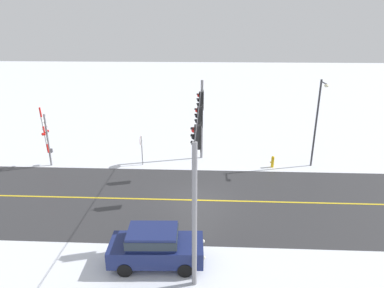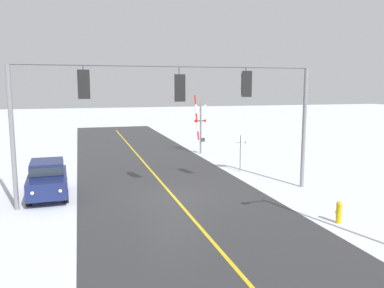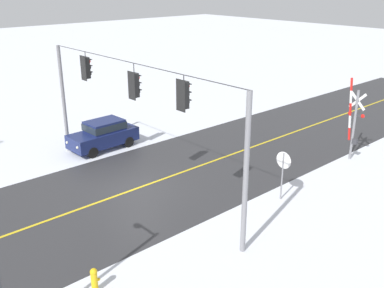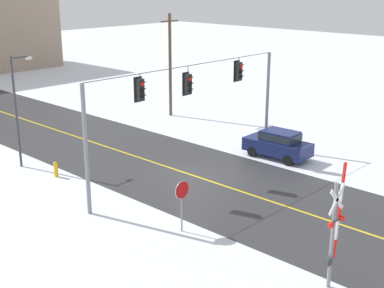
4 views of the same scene
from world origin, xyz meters
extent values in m
plane|color=silver|center=(0.00, 0.00, 0.00)|extent=(160.00, 160.00, 0.00)
cube|color=#303033|center=(0.00, 6.00, 0.00)|extent=(9.00, 80.00, 0.01)
cube|color=gold|center=(0.00, 6.00, 0.01)|extent=(0.14, 72.00, 0.01)
cylinder|color=gray|center=(-7.00, 0.00, 3.10)|extent=(0.20, 0.20, 6.20)
cylinder|color=gray|center=(7.00, 0.00, 3.10)|extent=(0.20, 0.20, 6.20)
cylinder|color=#38383D|center=(0.00, 0.00, 6.20)|extent=(14.00, 0.04, 0.04)
cylinder|color=#38383D|center=(-3.65, 0.00, 6.08)|extent=(0.04, 0.04, 0.25)
cube|color=black|center=(-3.65, 0.00, 5.41)|extent=(0.34, 0.28, 1.08)
cube|color=black|center=(-3.65, 0.16, 5.41)|extent=(0.52, 0.03, 1.26)
sphere|color=red|center=(-3.65, -0.15, 5.73)|extent=(0.24, 0.24, 0.24)
cube|color=black|center=(-3.65, -0.22, 5.82)|extent=(0.26, 0.16, 0.03)
sphere|color=black|center=(-3.65, -0.15, 5.41)|extent=(0.24, 0.24, 0.24)
cube|color=black|center=(-3.65, -0.22, 5.50)|extent=(0.26, 0.16, 0.03)
sphere|color=black|center=(-3.65, -0.15, 5.09)|extent=(0.24, 0.24, 0.24)
cube|color=black|center=(-3.65, -0.22, 5.18)|extent=(0.26, 0.16, 0.03)
cylinder|color=#38383D|center=(-0.30, 0.00, 5.98)|extent=(0.04, 0.04, 0.44)
cube|color=black|center=(-0.30, 0.00, 5.22)|extent=(0.34, 0.28, 1.08)
cube|color=black|center=(-0.30, 0.16, 5.22)|extent=(0.52, 0.03, 1.26)
sphere|color=red|center=(-0.30, -0.15, 5.54)|extent=(0.24, 0.24, 0.24)
cube|color=black|center=(-0.30, -0.22, 5.63)|extent=(0.26, 0.16, 0.03)
sphere|color=black|center=(-0.30, -0.15, 5.22)|extent=(0.24, 0.24, 0.24)
cube|color=black|center=(-0.30, -0.22, 5.31)|extent=(0.26, 0.16, 0.03)
sphere|color=black|center=(-0.30, -0.15, 4.90)|extent=(0.24, 0.24, 0.24)
cube|color=black|center=(-0.30, -0.22, 4.99)|extent=(0.26, 0.16, 0.03)
cylinder|color=#38383D|center=(3.99, 0.00, 6.06)|extent=(0.04, 0.04, 0.27)
cube|color=black|center=(3.99, 0.00, 5.39)|extent=(0.34, 0.28, 1.08)
cube|color=black|center=(3.99, 0.16, 5.39)|extent=(0.52, 0.03, 1.26)
sphere|color=red|center=(3.99, -0.15, 5.71)|extent=(0.24, 0.24, 0.24)
cube|color=black|center=(3.99, -0.22, 5.79)|extent=(0.26, 0.16, 0.03)
sphere|color=black|center=(3.99, -0.15, 5.39)|extent=(0.24, 0.24, 0.24)
cube|color=black|center=(3.99, -0.22, 5.47)|extent=(0.26, 0.16, 0.03)
sphere|color=black|center=(3.99, -0.15, 5.07)|extent=(0.24, 0.24, 0.24)
cube|color=black|center=(3.99, -0.22, 5.15)|extent=(0.26, 0.16, 0.03)
cylinder|color=gray|center=(-5.35, -4.45, 1.15)|extent=(0.07, 0.07, 2.30)
cylinder|color=#B71414|center=(-5.35, -4.49, 1.95)|extent=(0.76, 0.03, 0.76)
cylinder|color=white|center=(-5.35, -4.47, 1.95)|extent=(0.80, 0.02, 0.80)
cylinder|color=gray|center=(-4.91, -11.37, 2.00)|extent=(0.14, 0.14, 4.00)
cube|color=white|center=(-4.91, -11.42, 3.40)|extent=(0.98, 0.04, 0.98)
cube|color=white|center=(-4.91, -11.42, 3.40)|extent=(0.98, 0.04, 0.98)
cube|color=#38383D|center=(-4.91, -11.41, 2.60)|extent=(0.80, 0.06, 0.08)
sphere|color=red|center=(-5.29, -11.47, 2.60)|extent=(0.22, 0.22, 0.22)
sphere|color=red|center=(-4.53, -11.47, 2.60)|extent=(0.22, 0.22, 0.22)
cube|color=red|center=(-4.70, -11.37, 1.45)|extent=(0.16, 0.08, 0.71)
cube|color=white|center=(-4.64, -11.37, 2.15)|extent=(0.16, 0.08, 0.71)
cube|color=red|center=(-4.58, -11.37, 2.85)|extent=(0.16, 0.08, 0.71)
cube|color=white|center=(-4.52, -11.37, 3.55)|extent=(0.16, 0.08, 0.71)
cube|color=red|center=(-4.46, -11.37, 4.25)|extent=(0.16, 0.08, 0.71)
cube|color=#38383D|center=(-5.09, -11.37, 1.10)|extent=(0.28, 0.20, 0.28)
cube|color=navy|center=(5.82, -1.72, 0.72)|extent=(1.93, 4.17, 0.80)
cube|color=navy|center=(5.83, -1.87, 1.42)|extent=(1.58, 2.19, 0.64)
cube|color=#232D38|center=(5.83, -1.87, 1.42)|extent=(1.62, 2.28, 0.40)
sphere|color=#EFEACC|center=(5.17, 0.33, 0.77)|extent=(0.16, 0.16, 0.16)
sphere|color=#EFEACC|center=(6.31, 0.38, 0.77)|extent=(0.16, 0.16, 0.16)
cylinder|color=black|center=(4.97, -0.48, 0.32)|extent=(0.25, 0.65, 0.64)
cylinder|color=black|center=(6.57, -0.41, 0.32)|extent=(0.25, 0.65, 0.64)
cylinder|color=black|center=(5.08, -3.02, 0.32)|extent=(0.25, 0.65, 0.64)
cylinder|color=black|center=(6.68, -2.95, 0.32)|extent=(0.25, 0.65, 0.64)
cylinder|color=gold|center=(-5.35, 5.36, 0.35)|extent=(0.22, 0.22, 0.70)
sphere|color=gold|center=(-5.35, 5.36, 0.76)|extent=(0.24, 0.24, 0.24)
cylinder|color=gold|center=(-5.35, 5.22, 0.39)|extent=(0.09, 0.10, 0.09)
camera|label=1|loc=(18.18, 0.43, 10.09)|focal=31.56mm
camera|label=2|loc=(4.25, 17.97, 5.33)|focal=36.84mm
camera|label=3|loc=(-16.41, 10.93, 9.67)|focal=41.49mm
camera|label=4|loc=(-20.46, -19.32, 10.57)|focal=49.98mm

